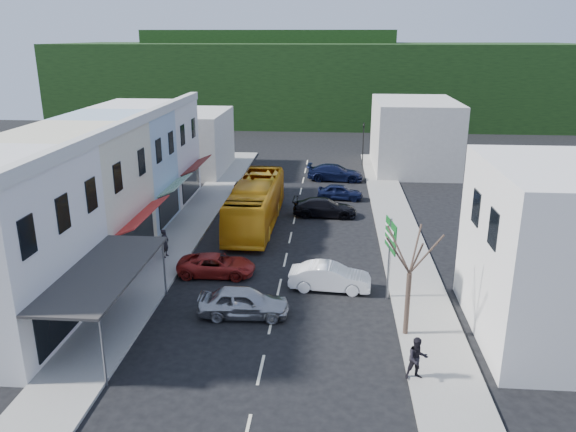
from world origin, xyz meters
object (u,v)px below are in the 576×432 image
at_px(bus, 256,205).
at_px(pedestrian_right, 417,360).
at_px(direction_sign, 389,260).
at_px(pedestrian_left, 165,244).
at_px(street_tree, 409,273).
at_px(traffic_signal, 363,144).
at_px(car_silver, 244,303).
at_px(car_red, 216,264).
at_px(car_white, 330,278).

relative_size(bus, pedestrian_right, 6.82).
xyz_separation_m(bus, direction_sign, (8.49, -11.33, 0.67)).
bearing_deg(pedestrian_left, street_tree, -108.68).
relative_size(bus, traffic_signal, 2.53).
bearing_deg(car_silver, car_red, 24.26).
bearing_deg(car_silver, pedestrian_right, -124.04).
xyz_separation_m(car_red, traffic_signal, (9.67, 29.36, 1.59)).
distance_m(pedestrian_right, direction_sign, 7.51).
height_order(car_white, car_red, same).
bearing_deg(car_white, pedestrian_right, -152.66).
xyz_separation_m(bus, car_silver, (1.27, -13.83, -0.85)).
relative_size(pedestrian_right, street_tree, 0.27).
xyz_separation_m(bus, car_white, (5.46, -10.42, -0.85)).
relative_size(car_silver, traffic_signal, 0.96).
relative_size(bus, car_silver, 2.64).
bearing_deg(direction_sign, pedestrian_right, -95.56).
height_order(car_white, pedestrian_right, pedestrian_right).
bearing_deg(car_white, traffic_signal, -1.52).
bearing_deg(car_red, bus, -7.51).
height_order(car_silver, pedestrian_left, pedestrian_left).
xyz_separation_m(pedestrian_left, direction_sign, (13.21, -4.48, 1.22)).
height_order(car_red, direction_sign, direction_sign).
height_order(bus, traffic_signal, traffic_signal).
xyz_separation_m(car_white, pedestrian_left, (-10.18, 3.57, 0.30)).
height_order(car_white, traffic_signal, traffic_signal).
height_order(bus, car_silver, bus).
relative_size(pedestrian_right, traffic_signal, 0.37).
bearing_deg(bus, direction_sign, -52.30).
distance_m(street_tree, traffic_signal, 35.48).
bearing_deg(pedestrian_left, traffic_signal, -13.64).
distance_m(pedestrian_left, traffic_signal, 30.30).
bearing_deg(street_tree, direction_sign, 97.49).
bearing_deg(traffic_signal, bus, 85.66).
relative_size(car_red, pedestrian_left, 2.71).
height_order(pedestrian_left, street_tree, street_tree).
relative_size(direction_sign, street_tree, 0.71).
bearing_deg(traffic_signal, car_red, 90.37).
bearing_deg(car_red, car_silver, -154.81).
bearing_deg(car_red, direction_sign, -104.29).
bearing_deg(pedestrian_left, bus, -22.09).
bearing_deg(pedestrian_left, car_red, -108.39).
xyz_separation_m(pedestrian_right, direction_sign, (-0.50, 7.39, 1.22)).
distance_m(bus, car_white, 11.80).
bearing_deg(pedestrian_right, pedestrian_left, 126.40).
xyz_separation_m(direction_sign, traffic_signal, (0.12, 31.66, 0.08)).
relative_size(pedestrian_left, direction_sign, 0.38).
bearing_deg(street_tree, pedestrian_right, -90.00).
xyz_separation_m(pedestrian_right, street_tree, (0.00, 3.59, 2.14)).
height_order(direction_sign, traffic_signal, traffic_signal).
height_order(car_red, pedestrian_right, pedestrian_right).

